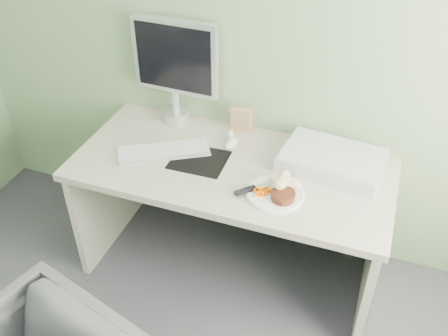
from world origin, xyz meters
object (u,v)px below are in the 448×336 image
(plate, at_px, (275,194))
(scanner, at_px, (332,161))
(desk, at_px, (232,193))
(monitor, at_px, (175,66))

(plate, relative_size, scanner, 0.55)
(desk, xyz_separation_m, scanner, (0.47, 0.15, 0.22))
(scanner, bearing_deg, plate, -117.44)
(desk, xyz_separation_m, plate, (0.26, -0.15, 0.19))
(scanner, height_order, monitor, monitor)
(desk, bearing_deg, scanner, 17.76)
(plate, bearing_deg, scanner, 56.00)
(desk, relative_size, scanner, 3.26)
(scanner, bearing_deg, monitor, 176.18)
(plate, xyz_separation_m, scanner, (0.20, 0.30, 0.03))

